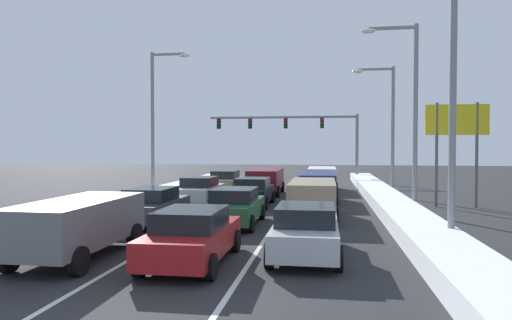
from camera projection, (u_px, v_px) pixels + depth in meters
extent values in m
plane|color=#28282B|center=(243.00, 216.00, 21.36)|extent=(120.00, 120.00, 0.00)
cube|color=silver|center=(287.00, 206.00, 24.85)|extent=(0.14, 41.70, 0.01)
cube|color=silver|center=(225.00, 205.00, 25.36)|extent=(0.14, 41.70, 0.01)
cube|color=white|center=(389.00, 202.00, 24.05)|extent=(1.78, 41.70, 0.63)
cube|color=white|center=(133.00, 199.00, 26.14)|extent=(1.57, 41.70, 0.48)
cube|color=#B7BABF|center=(306.00, 235.00, 13.48)|extent=(1.82, 4.50, 0.70)
cube|color=black|center=(306.00, 215.00, 13.32)|extent=(1.64, 2.20, 0.55)
cube|color=red|center=(274.00, 246.00, 11.41)|extent=(0.24, 0.08, 0.14)
cube|color=red|center=(331.00, 248.00, 11.20)|extent=(0.24, 0.08, 0.14)
cylinder|color=black|center=(281.00, 234.00, 15.16)|extent=(0.22, 0.66, 0.66)
cylinder|color=black|center=(336.00, 236.00, 14.89)|extent=(0.22, 0.66, 0.66)
cylinder|color=black|center=(269.00, 256.00, 12.09)|extent=(0.22, 0.66, 0.66)
cylinder|color=black|center=(338.00, 259.00, 11.83)|extent=(0.22, 0.66, 0.66)
cube|color=#937F60|center=(313.00, 195.00, 20.45)|extent=(1.95, 4.90, 1.25)
cube|color=black|center=(311.00, 195.00, 18.06)|extent=(1.56, 0.06, 0.55)
cube|color=red|center=(291.00, 204.00, 18.20)|extent=(0.20, 0.08, 0.28)
cube|color=red|center=(331.00, 205.00, 17.97)|extent=(0.20, 0.08, 0.28)
cylinder|color=black|center=(294.00, 205.00, 22.30)|extent=(0.25, 0.74, 0.74)
cylinder|color=black|center=(334.00, 206.00, 22.01)|extent=(0.25, 0.74, 0.74)
cylinder|color=black|center=(288.00, 216.00, 18.94)|extent=(0.25, 0.74, 0.74)
cylinder|color=black|center=(335.00, 217.00, 18.65)|extent=(0.25, 0.74, 0.74)
cube|color=navy|center=(318.00, 184.00, 26.65)|extent=(1.95, 4.90, 1.25)
cube|color=black|center=(318.00, 182.00, 24.26)|extent=(1.56, 0.06, 0.55)
cube|color=red|center=(303.00, 189.00, 24.40)|extent=(0.20, 0.08, 0.28)
cube|color=red|center=(333.00, 190.00, 24.17)|extent=(0.20, 0.08, 0.28)
cylinder|color=black|center=(303.00, 192.00, 28.50)|extent=(0.25, 0.74, 0.74)
cylinder|color=black|center=(335.00, 193.00, 28.21)|extent=(0.25, 0.74, 0.74)
cylinder|color=black|center=(300.00, 199.00, 25.14)|extent=(0.25, 0.74, 0.74)
cylinder|color=black|center=(336.00, 199.00, 24.85)|extent=(0.25, 0.74, 0.74)
cube|color=silver|center=(322.00, 176.00, 33.50)|extent=(1.95, 4.90, 1.25)
cube|color=black|center=(322.00, 174.00, 31.11)|extent=(1.56, 0.06, 0.55)
cube|color=red|center=(310.00, 180.00, 31.25)|extent=(0.20, 0.08, 0.28)
cube|color=red|center=(333.00, 180.00, 31.02)|extent=(0.20, 0.08, 0.28)
cylinder|color=black|center=(310.00, 183.00, 35.35)|extent=(0.25, 0.74, 0.74)
cylinder|color=black|center=(335.00, 184.00, 35.06)|extent=(0.25, 0.74, 0.74)
cylinder|color=black|center=(308.00, 187.00, 31.99)|extent=(0.25, 0.74, 0.74)
cylinder|color=black|center=(336.00, 188.00, 31.70)|extent=(0.25, 0.74, 0.74)
cube|color=maroon|center=(193.00, 240.00, 12.68)|extent=(1.82, 4.50, 0.70)
cube|color=black|center=(191.00, 219.00, 12.51)|extent=(1.64, 2.20, 0.55)
cube|color=red|center=(136.00, 253.00, 10.60)|extent=(0.24, 0.08, 0.14)
cube|color=red|center=(195.00, 255.00, 10.40)|extent=(0.24, 0.08, 0.14)
cylinder|color=black|center=(179.00, 239.00, 14.35)|extent=(0.22, 0.66, 0.66)
cylinder|color=black|center=(236.00, 241.00, 14.09)|extent=(0.22, 0.66, 0.66)
cylinder|color=black|center=(139.00, 264.00, 11.29)|extent=(0.22, 0.66, 0.66)
cylinder|color=black|center=(210.00, 267.00, 11.02)|extent=(0.22, 0.66, 0.66)
cube|color=#1E5633|center=(235.00, 209.00, 18.86)|extent=(1.82, 4.50, 0.70)
cube|color=black|center=(235.00, 195.00, 18.69)|extent=(1.64, 2.20, 0.55)
cube|color=red|center=(205.00, 214.00, 16.78)|extent=(0.24, 0.08, 0.14)
cube|color=red|center=(242.00, 215.00, 16.58)|extent=(0.24, 0.08, 0.14)
cylinder|color=black|center=(222.00, 211.00, 20.53)|extent=(0.22, 0.66, 0.66)
cylinder|color=black|center=(262.00, 212.00, 20.27)|extent=(0.22, 0.66, 0.66)
cylinder|color=black|center=(204.00, 222.00, 17.47)|extent=(0.22, 0.66, 0.66)
cylinder|color=black|center=(251.00, 224.00, 17.20)|extent=(0.22, 0.66, 0.66)
cube|color=black|center=(253.00, 194.00, 25.05)|extent=(1.82, 4.50, 0.70)
cube|color=black|center=(253.00, 183.00, 24.89)|extent=(1.64, 2.20, 0.55)
cube|color=red|center=(232.00, 196.00, 22.98)|extent=(0.24, 0.08, 0.14)
cube|color=red|center=(260.00, 196.00, 22.77)|extent=(0.24, 0.08, 0.14)
cylinder|color=black|center=(242.00, 196.00, 26.73)|extent=(0.22, 0.66, 0.66)
cylinder|color=black|center=(273.00, 197.00, 26.46)|extent=(0.22, 0.66, 0.66)
cylinder|color=black|center=(231.00, 203.00, 23.66)|extent=(0.22, 0.66, 0.66)
cylinder|color=black|center=(266.00, 203.00, 23.40)|extent=(0.22, 0.66, 0.66)
cube|color=maroon|center=(266.00, 179.00, 30.89)|extent=(1.95, 4.90, 1.25)
cube|color=black|center=(261.00, 177.00, 28.50)|extent=(1.56, 0.06, 0.55)
cube|color=red|center=(248.00, 183.00, 28.64)|extent=(0.20, 0.08, 0.28)
cube|color=red|center=(273.00, 183.00, 28.40)|extent=(0.20, 0.08, 0.28)
cylinder|color=black|center=(255.00, 186.00, 32.73)|extent=(0.25, 0.74, 0.74)
cylinder|color=black|center=(282.00, 187.00, 32.45)|extent=(0.25, 0.74, 0.74)
cylinder|color=black|center=(247.00, 191.00, 29.37)|extent=(0.25, 0.74, 0.74)
cylinder|color=black|center=(277.00, 191.00, 29.09)|extent=(0.25, 0.74, 0.74)
cube|color=slate|center=(79.00, 222.00, 13.23)|extent=(1.95, 4.90, 1.25)
cube|color=black|center=(24.00, 227.00, 10.84)|extent=(1.56, 0.06, 0.55)
cube|color=red|center=(55.00, 244.00, 10.74)|extent=(0.20, 0.08, 0.28)
cylinder|color=black|center=(79.00, 233.00, 15.07)|extent=(0.25, 0.74, 0.74)
cylinder|color=black|center=(135.00, 235.00, 14.78)|extent=(0.25, 0.74, 0.74)
cylinder|color=black|center=(8.00, 258.00, 11.71)|extent=(0.25, 0.74, 0.74)
cylinder|color=black|center=(79.00, 261.00, 11.42)|extent=(0.25, 0.74, 0.74)
cube|color=#38383D|center=(153.00, 209.00, 19.08)|extent=(1.82, 4.50, 0.70)
cube|color=black|center=(152.00, 194.00, 18.92)|extent=(1.64, 2.20, 0.55)
cube|color=red|center=(113.00, 213.00, 17.01)|extent=(0.24, 0.08, 0.14)
cube|color=red|center=(149.00, 214.00, 16.80)|extent=(0.24, 0.08, 0.14)
cylinder|color=black|center=(147.00, 210.00, 20.76)|extent=(0.22, 0.66, 0.66)
cylinder|color=black|center=(185.00, 211.00, 20.49)|extent=(0.22, 0.66, 0.66)
cylinder|color=black|center=(116.00, 221.00, 17.69)|extent=(0.22, 0.66, 0.66)
cylinder|color=black|center=(160.00, 223.00, 17.43)|extent=(0.22, 0.66, 0.66)
cube|color=#B7BABF|center=(200.00, 192.00, 25.88)|extent=(1.82, 4.50, 0.70)
cube|color=black|center=(200.00, 182.00, 25.71)|extent=(1.64, 2.20, 0.55)
cube|color=red|center=(176.00, 194.00, 23.80)|extent=(0.24, 0.08, 0.14)
cube|color=red|center=(202.00, 194.00, 23.60)|extent=(0.24, 0.08, 0.14)
cylinder|color=black|center=(193.00, 195.00, 27.55)|extent=(0.22, 0.66, 0.66)
cylinder|color=black|center=(222.00, 195.00, 27.29)|extent=(0.22, 0.66, 0.66)
cylinder|color=black|center=(176.00, 201.00, 24.49)|extent=(0.22, 0.66, 0.66)
cylinder|color=black|center=(209.00, 201.00, 24.22)|extent=(0.22, 0.66, 0.66)
cube|color=#937F60|center=(226.00, 183.00, 32.56)|extent=(1.82, 4.50, 0.70)
cube|color=black|center=(225.00, 175.00, 32.39)|extent=(1.64, 2.20, 0.55)
cube|color=red|center=(208.00, 184.00, 30.48)|extent=(0.24, 0.08, 0.14)
cube|color=red|center=(229.00, 184.00, 30.28)|extent=(0.24, 0.08, 0.14)
cylinder|color=black|center=(219.00, 185.00, 34.23)|extent=(0.22, 0.66, 0.66)
cylinder|color=black|center=(242.00, 186.00, 33.96)|extent=(0.22, 0.66, 0.66)
cylinder|color=black|center=(208.00, 189.00, 31.17)|extent=(0.22, 0.66, 0.66)
cylinder|color=black|center=(234.00, 189.00, 30.90)|extent=(0.22, 0.66, 0.66)
cylinder|color=slate|center=(357.00, 148.00, 42.76)|extent=(0.28, 0.28, 6.20)
cube|color=slate|center=(282.00, 117.00, 43.71)|extent=(13.86, 0.20, 0.20)
cube|color=black|center=(322.00, 123.00, 43.17)|extent=(0.34, 0.34, 0.95)
sphere|color=red|center=(322.00, 120.00, 42.98)|extent=(0.22, 0.22, 0.22)
sphere|color=#593F0C|center=(322.00, 123.00, 42.99)|extent=(0.22, 0.22, 0.22)
sphere|color=#0C3819|center=(322.00, 126.00, 42.99)|extent=(0.22, 0.22, 0.22)
cube|color=black|center=(286.00, 123.00, 43.68)|extent=(0.34, 0.34, 0.95)
sphere|color=red|center=(286.00, 120.00, 43.49)|extent=(0.22, 0.22, 0.22)
sphere|color=#593F0C|center=(286.00, 123.00, 43.49)|extent=(0.22, 0.22, 0.22)
sphere|color=#0C3819|center=(286.00, 126.00, 43.50)|extent=(0.22, 0.22, 0.22)
cube|color=black|center=(250.00, 124.00, 44.19)|extent=(0.34, 0.34, 0.95)
sphere|color=red|center=(250.00, 121.00, 43.99)|extent=(0.22, 0.22, 0.22)
sphere|color=#593F0C|center=(250.00, 124.00, 44.00)|extent=(0.22, 0.22, 0.22)
sphere|color=#0C3819|center=(250.00, 127.00, 44.01)|extent=(0.22, 0.22, 0.22)
cube|color=black|center=(219.00, 124.00, 44.64)|extent=(0.34, 0.34, 0.95)
sphere|color=red|center=(218.00, 121.00, 44.45)|extent=(0.22, 0.22, 0.22)
sphere|color=#593F0C|center=(218.00, 124.00, 44.46)|extent=(0.22, 0.22, 0.22)
sphere|color=#0C3819|center=(218.00, 127.00, 44.47)|extent=(0.22, 0.22, 0.22)
cylinder|color=gray|center=(453.00, 115.00, 14.47)|extent=(0.22, 0.22, 8.37)
cylinder|color=gray|center=(415.00, 119.00, 21.91)|extent=(0.22, 0.22, 8.96)
cube|color=gray|center=(392.00, 28.00, 21.95)|extent=(2.20, 0.14, 0.14)
ellipsoid|color=#EAE5C6|center=(368.00, 31.00, 22.12)|extent=(0.70, 0.36, 0.24)
cylinder|color=gray|center=(393.00, 132.00, 29.41)|extent=(0.22, 0.22, 8.26)
cube|color=gray|center=(375.00, 69.00, 29.46)|extent=(2.20, 0.14, 0.14)
ellipsoid|color=#EAE5C6|center=(358.00, 71.00, 29.63)|extent=(0.70, 0.36, 0.24)
cylinder|color=gray|center=(153.00, 124.00, 30.54)|extent=(0.22, 0.22, 9.37)
cube|color=gray|center=(168.00, 54.00, 30.24)|extent=(2.20, 0.14, 0.14)
ellipsoid|color=#EAE5C6|center=(184.00, 55.00, 30.08)|extent=(0.70, 0.36, 0.24)
cylinder|color=#59595B|center=(436.00, 155.00, 24.45)|extent=(0.16, 0.16, 5.50)
cylinder|color=#59595B|center=(477.00, 155.00, 24.15)|extent=(0.16, 0.16, 5.50)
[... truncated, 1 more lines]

